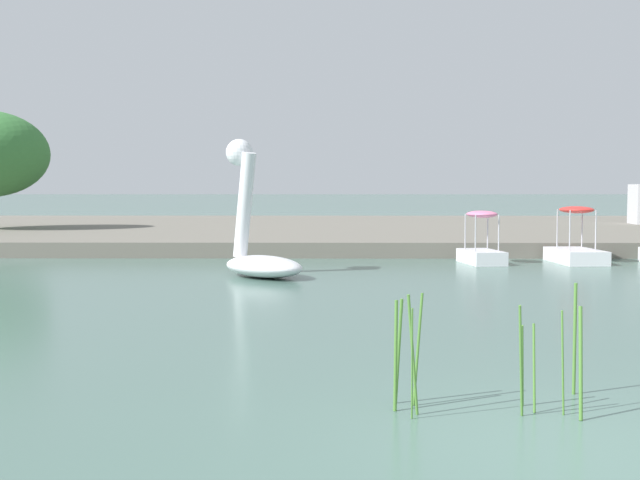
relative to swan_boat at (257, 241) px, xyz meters
The scene contains 6 objects.
ground_plane 13.57m from the swan_boat, 73.84° to the right, with size 578.75×578.75×0.00m, color #47665B.
shore_bank_far 17.63m from the swan_boat, 77.65° to the left, with size 114.25×24.45×0.48m, color #6B665B.
swan_boat is the anchor object (origin of this frame).
pedal_boat_pink 6.95m from the swan_boat, 29.16° to the left, with size 1.17×1.93×1.50m.
pedal_boat_red 9.54m from the swan_boat, 22.51° to the left, with size 1.28×2.32×1.62m.
reed_clump_foreground 12.21m from the swan_boat, 74.65° to the right, with size 1.94×1.05×1.16m.
Camera 1 is at (-2.06, -6.45, 2.13)m, focal length 45.37 mm.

